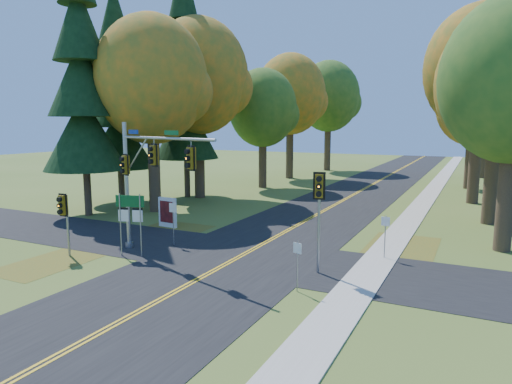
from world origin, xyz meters
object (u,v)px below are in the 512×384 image
at_px(info_kiosk, 168,212).
at_px(traffic_mast, 144,170).
at_px(east_signal_pole, 319,197).
at_px(route_sign_cluster, 130,212).

bearing_deg(info_kiosk, traffic_mast, -57.07).
distance_m(traffic_mast, east_signal_pole, 8.68).
distance_m(east_signal_pole, route_sign_cluster, 9.24).
bearing_deg(east_signal_pole, traffic_mast, 170.65).
distance_m(route_sign_cluster, info_kiosk, 6.53).
relative_size(route_sign_cluster, info_kiosk, 1.66).
bearing_deg(info_kiosk, east_signal_pole, -16.36).
relative_size(traffic_mast, east_signal_pole, 1.55).
height_order(traffic_mast, info_kiosk, traffic_mast).
relative_size(traffic_mast, route_sign_cluster, 2.22).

